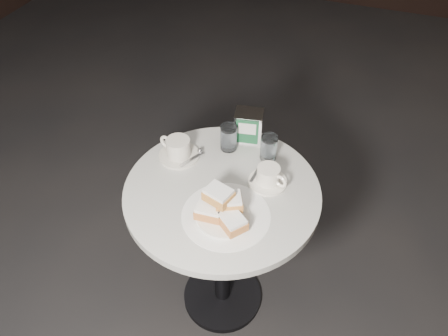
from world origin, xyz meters
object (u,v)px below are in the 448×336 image
(coffee_cup_left, at_px, (178,149))
(water_glass_left, at_px, (229,138))
(coffee_cup_right, at_px, (269,177))
(water_glass_right, at_px, (269,148))
(beignet_plate, at_px, (222,210))
(napkin_dispenser, at_px, (249,126))
(cafe_table, at_px, (222,224))

(coffee_cup_left, relative_size, water_glass_left, 1.76)
(coffee_cup_right, height_order, water_glass_right, water_glass_right)
(coffee_cup_right, relative_size, water_glass_right, 1.76)
(coffee_cup_left, bearing_deg, water_glass_left, 46.97)
(beignet_plate, relative_size, water_glass_left, 2.02)
(coffee_cup_left, height_order, water_glass_right, water_glass_right)
(water_glass_right, relative_size, napkin_dispenser, 0.81)
(beignet_plate, xyz_separation_m, napkin_dispenser, (-0.05, 0.42, 0.02))
(water_glass_right, xyz_separation_m, napkin_dispenser, (-0.11, 0.08, 0.01))
(coffee_cup_left, relative_size, water_glass_right, 1.82)
(cafe_table, distance_m, water_glass_left, 0.33)
(water_glass_right, bearing_deg, water_glass_left, 179.61)
(beignet_plate, height_order, napkin_dispenser, napkin_dispenser)
(coffee_cup_right, height_order, napkin_dispenser, napkin_dispenser)
(cafe_table, distance_m, water_glass_right, 0.34)
(coffee_cup_left, height_order, napkin_dispenser, napkin_dispenser)
(cafe_table, relative_size, beignet_plate, 3.50)
(beignet_plate, bearing_deg, coffee_cup_left, 138.92)
(beignet_plate, height_order, water_glass_right, beignet_plate)
(cafe_table, relative_size, coffee_cup_left, 4.03)
(cafe_table, distance_m, beignet_plate, 0.27)
(water_glass_left, xyz_separation_m, napkin_dispenser, (0.05, 0.08, 0.01))
(cafe_table, relative_size, coffee_cup_right, 4.18)
(water_glass_left, bearing_deg, napkin_dispenser, 56.84)
(coffee_cup_right, distance_m, water_glass_right, 0.13)
(cafe_table, xyz_separation_m, coffee_cup_right, (0.14, 0.09, 0.23))
(water_glass_left, bearing_deg, beignet_plate, -73.51)
(coffee_cup_left, xyz_separation_m, water_glass_right, (0.32, 0.11, 0.01))
(napkin_dispenser, bearing_deg, coffee_cup_right, -66.30)
(cafe_table, relative_size, water_glass_right, 7.35)
(water_glass_right, bearing_deg, beignet_plate, -99.85)
(water_glass_left, relative_size, water_glass_right, 1.04)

